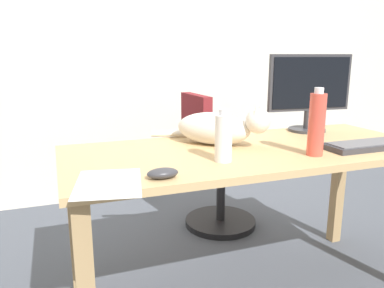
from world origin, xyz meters
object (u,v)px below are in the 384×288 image
Objects in this scene: office_chair at (214,172)px; keyboard at (370,145)px; spray_bottle at (317,124)px; water_bottle at (223,138)px; monitor at (310,90)px; computer_mouse at (163,173)px; cat at (218,128)px.

keyboard is (0.36, -0.93, 0.36)m from office_chair.
water_bottle is at bearing 173.08° from spray_bottle.
keyboard is (0.03, -0.42, -0.21)m from monitor.
computer_mouse is at bearing -122.13° from office_chair.
cat is at bearing -112.63° from office_chair.
computer_mouse is at bearing -133.93° from cat.
monitor is 4.37× the size of computer_mouse.
monitor reaches higher than water_bottle.
monitor is at bearing 11.86° from cat.
spray_bottle is (0.68, 0.08, 0.11)m from computer_mouse.
monitor is 0.62m from cat.
monitor is 0.47m from keyboard.
monitor is at bearing 93.68° from keyboard.
computer_mouse is 0.32m from water_bottle.
cat is 0.44m from spray_bottle.
monitor is 0.81m from water_bottle.
keyboard is 1.56× the size of spray_bottle.
spray_bottle reaches higher than office_chair.
cat is 0.29m from water_bottle.
office_chair reaches higher than keyboard.
keyboard is at bearing 5.49° from computer_mouse.
office_chair is at bearing 123.58° from monitor.
computer_mouse is (-0.64, -1.02, 0.37)m from office_chair.
spray_bottle reaches higher than keyboard.
keyboard is at bearing -2.17° from water_bottle.
monitor is 1.03× the size of cat.
cat is (-0.26, -0.63, 0.43)m from office_chair.
water_bottle is (0.28, 0.12, 0.08)m from computer_mouse.
water_bottle is (-0.10, -0.27, 0.01)m from cat.
computer_mouse is at bearing -174.51° from keyboard.
monitor is 2.32× the size of water_bottle.
keyboard is 1.01m from computer_mouse.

